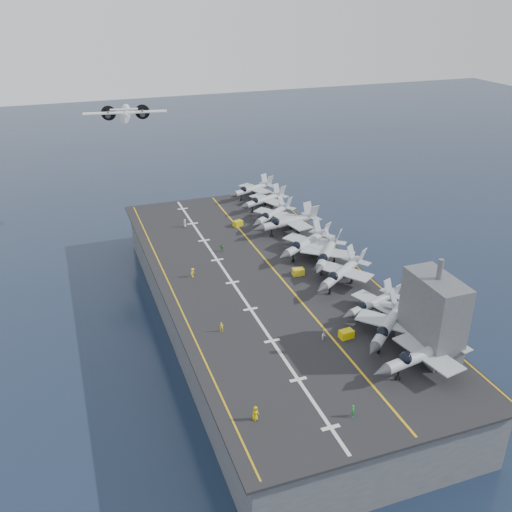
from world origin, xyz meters
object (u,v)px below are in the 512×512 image
object	(u,v)px
island_superstructure	(434,306)
tow_cart_a	(346,334)
fighter_jet_0	(424,353)
transport_plane	(126,117)

from	to	relation	value
island_superstructure	tow_cart_a	world-z (taller)	island_superstructure
island_superstructure	fighter_jet_0	world-z (taller)	island_superstructure
transport_plane	tow_cart_a	bearing A→B (deg)	-76.33
tow_cart_a	transport_plane	world-z (taller)	transport_plane
island_superstructure	tow_cart_a	size ratio (longest dim) A/B	6.65
island_superstructure	fighter_jet_0	xyz separation A→B (m)	(-3.72, -3.83, -4.72)
tow_cart_a	transport_plane	size ratio (longest dim) A/B	0.10
transport_plane	island_superstructure	bearing A→B (deg)	-71.50
transport_plane	fighter_jet_0	bearing A→B (deg)	-74.30
fighter_jet_0	transport_plane	world-z (taller)	transport_plane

